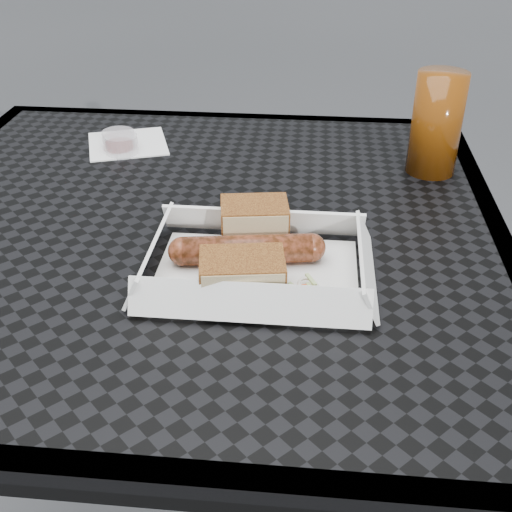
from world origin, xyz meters
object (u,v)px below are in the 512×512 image
(patio_table, at_px, (191,269))
(food_tray, at_px, (257,273))
(bratwurst, at_px, (247,249))
(drink_glass, at_px, (436,124))

(patio_table, distance_m, food_tray, 0.17)
(food_tray, bearing_deg, bratwurst, 124.88)
(patio_table, bearing_deg, food_tray, -49.50)
(food_tray, bearing_deg, patio_table, 130.50)
(food_tray, height_order, bratwurst, bratwurst)
(bratwurst, distance_m, drink_glass, 0.37)
(patio_table, height_order, food_tray, food_tray)
(patio_table, xyz_separation_m, bratwurst, (0.09, -0.10, 0.10))
(food_tray, relative_size, drink_glass, 1.52)
(patio_table, bearing_deg, drink_glass, 28.99)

